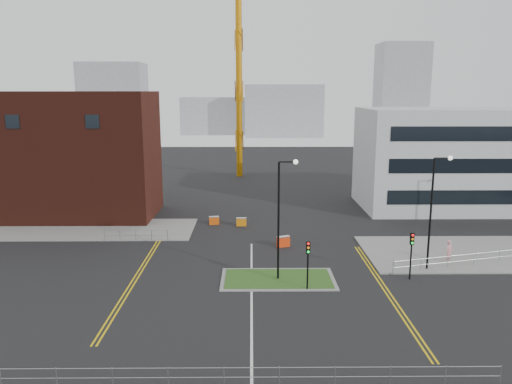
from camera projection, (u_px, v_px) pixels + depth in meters
ground at (252, 329)px, 29.89m from camera, size 200.00×200.00×0.00m
pavement_left at (57, 229)px, 51.26m from camera, size 28.00×8.00×0.12m
pavement_right at (502, 253)px, 43.79m from camera, size 24.00×10.00×0.12m
island_kerb at (278, 279)px, 37.74m from camera, size 8.60×4.60×0.08m
grass_island at (278, 279)px, 37.74m from camera, size 8.00×4.00×0.12m
brick_building at (46, 156)px, 55.77m from camera, size 24.20×10.07×14.24m
office_block at (466, 159)px, 60.27m from camera, size 25.00×12.20×12.00m
streetlamp_island at (282, 210)px, 36.68m from camera, size 1.46×0.36×9.18m
streetlamp_right_near at (434, 204)px, 38.74m from camera, size 1.46×0.36×9.18m
traffic_light_island at (308, 256)px, 35.28m from camera, size 0.28×0.33×3.65m
traffic_light_right at (412, 247)px, 37.31m from camera, size 0.28×0.33×3.65m
railing_front at (252, 373)px, 23.85m from camera, size 24.05×0.05×1.10m
railing_left at (136, 234)px, 47.29m from camera, size 6.05×0.05×1.10m
railing_right at (499, 254)px, 41.19m from camera, size 19.05×5.05×1.10m
centre_line at (252, 314)px, 31.85m from camera, size 0.15×30.00×0.01m
yellow_left_a at (138, 271)px, 39.61m from camera, size 0.12×24.00×0.01m
yellow_left_b at (142, 271)px, 39.61m from camera, size 0.12×24.00×0.01m
yellow_right_a at (383, 290)px, 35.85m from camera, size 0.12×20.00×0.01m
yellow_right_b at (388, 290)px, 35.86m from camera, size 0.12×20.00×0.01m
skyline_a at (114, 102)px, 144.96m from camera, size 18.00×12.00×22.00m
skyline_b at (283, 111)px, 155.80m from camera, size 24.00×12.00×16.00m
skyline_c at (401, 91)px, 150.01m from camera, size 14.00×12.00×28.00m
skyline_d at (227, 116)px, 165.83m from camera, size 30.00×12.00×12.00m
pedestrian at (449, 252)px, 41.13m from camera, size 0.87×0.79×1.99m
barrier_left at (241, 221)px, 52.71m from camera, size 1.07×0.40×0.89m
barrier_mid at (214, 220)px, 53.28m from camera, size 1.10×0.54×0.89m
barrier_right at (283, 241)px, 45.61m from camera, size 1.25×0.81×1.00m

